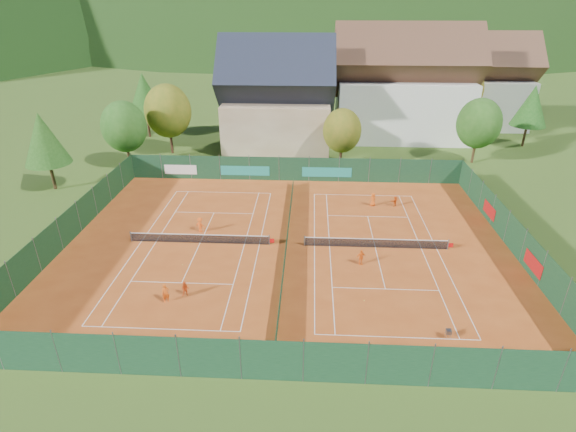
# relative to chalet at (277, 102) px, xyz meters

# --- Properties ---
(ground) EXTENTS (600.00, 600.00, 0.00)m
(ground) POSITION_rel_chalet_xyz_m (3.00, -30.00, -6.64)
(ground) COLOR #335119
(ground) RESTS_ON ground
(clay_pad) EXTENTS (40.00, 32.00, 0.01)m
(clay_pad) POSITION_rel_chalet_xyz_m (3.00, -30.00, -6.62)
(clay_pad) COLOR #AE4919
(clay_pad) RESTS_ON ground
(court_markings_left) EXTENTS (11.03, 23.83, 0.00)m
(court_markings_left) POSITION_rel_chalet_xyz_m (-5.00, -30.00, -6.61)
(court_markings_left) COLOR white
(court_markings_left) RESTS_ON ground
(court_markings_right) EXTENTS (11.03, 23.83, 0.00)m
(court_markings_right) POSITION_rel_chalet_xyz_m (11.00, -30.00, -6.61)
(court_markings_right) COLOR white
(court_markings_right) RESTS_ON ground
(tennis_net_left) EXTENTS (13.30, 0.10, 1.02)m
(tennis_net_left) POSITION_rel_chalet_xyz_m (-4.85, -30.00, -6.12)
(tennis_net_left) COLOR #59595B
(tennis_net_left) RESTS_ON ground
(tennis_net_right) EXTENTS (13.30, 0.10, 1.02)m
(tennis_net_right) POSITION_rel_chalet_xyz_m (11.15, -30.00, -6.12)
(tennis_net_right) COLOR #59595B
(tennis_net_right) RESTS_ON ground
(court_divider) EXTENTS (0.03, 28.80, 1.00)m
(court_divider) POSITION_rel_chalet_xyz_m (3.00, -30.00, -6.12)
(court_divider) COLOR #13341E
(court_divider) RESTS_ON ground
(fence_north) EXTENTS (40.00, 0.10, 3.00)m
(fence_north) POSITION_rel_chalet_xyz_m (2.54, -14.01, -5.16)
(fence_north) COLOR #143720
(fence_north) RESTS_ON ground
(fence_south) EXTENTS (40.00, 0.04, 3.00)m
(fence_south) POSITION_rel_chalet_xyz_m (3.00, -46.00, -5.12)
(fence_south) COLOR #163C23
(fence_south) RESTS_ON ground
(fence_west) EXTENTS (0.04, 32.00, 3.00)m
(fence_west) POSITION_rel_chalet_xyz_m (-17.00, -30.00, -5.12)
(fence_west) COLOR #123318
(fence_west) RESTS_ON ground
(fence_east) EXTENTS (0.09, 32.00, 3.00)m
(fence_east) POSITION_rel_chalet_xyz_m (23.00, -29.95, -5.14)
(fence_east) COLOR #153A20
(fence_east) RESTS_ON ground
(chalet) EXTENTS (16.20, 12.00, 16.00)m
(chalet) POSITION_rel_chalet_xyz_m (0.00, 0.00, 0.00)
(chalet) COLOR beige
(chalet) RESTS_ON ground
(hotel_block_a) EXTENTS (21.60, 11.00, 17.25)m
(hotel_block_a) POSITION_rel_chalet_xyz_m (19.00, 6.00, 0.76)
(hotel_block_a) COLOR silver
(hotel_block_a) RESTS_ON ground
(hotel_block_b) EXTENTS (17.28, 10.00, 15.50)m
(hotel_block_b) POSITION_rel_chalet_xyz_m (33.00, 14.00, -0.01)
(hotel_block_b) COLOR silver
(hotel_block_b) RESTS_ON ground
(tree_west_front) EXTENTS (5.72, 5.72, 8.69)m
(tree_west_front) POSITION_rel_chalet_xyz_m (-19.00, -10.00, -1.23)
(tree_west_front) COLOR #4D341B
(tree_west_front) RESTS_ON ground
(tree_west_mid) EXTENTS (6.44, 6.44, 9.78)m
(tree_west_mid) POSITION_rel_chalet_xyz_m (-15.00, -4.00, -0.56)
(tree_west_mid) COLOR #402416
(tree_west_mid) RESTS_ON ground
(tree_west_back) EXTENTS (5.60, 5.60, 10.00)m
(tree_west_back) POSITION_rel_chalet_xyz_m (-21.00, 4.00, 0.11)
(tree_west_back) COLOR #482919
(tree_west_back) RESTS_ON ground
(tree_center) EXTENTS (5.01, 5.01, 7.60)m
(tree_center) POSITION_rel_chalet_xyz_m (9.00, -8.00, -1.91)
(tree_center) COLOR #402516
(tree_center) RESTS_ON ground
(tree_east_front) EXTENTS (5.72, 5.72, 8.69)m
(tree_east_front) POSITION_rel_chalet_xyz_m (27.00, -6.00, -1.23)
(tree_east_front) COLOR #4D341B
(tree_east_front) RESTS_ON ground
(tree_east_mid) EXTENTS (5.04, 5.04, 9.00)m
(tree_east_mid) POSITION_rel_chalet_xyz_m (37.00, 2.00, -0.56)
(tree_east_mid) COLOR #462919
(tree_east_mid) RESTS_ON ground
(tree_west_side) EXTENTS (5.04, 5.04, 9.00)m
(tree_west_side) POSITION_rel_chalet_xyz_m (-25.00, -18.00, -0.56)
(tree_west_side) COLOR #473119
(tree_west_side) RESTS_ON ground
(tree_east_back) EXTENTS (7.15, 7.15, 10.86)m
(tree_east_back) POSITION_rel_chalet_xyz_m (29.00, 10.00, 0.12)
(tree_east_back) COLOR #452E18
(tree_east_back) RESTS_ON ground
(mountain_backdrop) EXTENTS (820.00, 530.00, 242.00)m
(mountain_backdrop) POSITION_rel_chalet_xyz_m (31.54, 203.48, -46.26)
(mountain_backdrop) COLOR black
(mountain_backdrop) RESTS_ON ground
(ball_hopper) EXTENTS (0.34, 0.34, 0.80)m
(ball_hopper) POSITION_rel_chalet_xyz_m (14.31, -41.80, -6.07)
(ball_hopper) COLOR slate
(ball_hopper) RESTS_ON ground
(loose_ball_0) EXTENTS (0.07, 0.07, 0.07)m
(loose_ball_0) POSITION_rel_chalet_xyz_m (-5.62, -33.80, -6.59)
(loose_ball_0) COLOR #CCD833
(loose_ball_0) RESTS_ON ground
(loose_ball_1) EXTENTS (0.07, 0.07, 0.07)m
(loose_ball_1) POSITION_rel_chalet_xyz_m (9.21, -37.98, -6.59)
(loose_ball_1) COLOR #CCD833
(loose_ball_1) RESTS_ON ground
(player_left_near) EXTENTS (0.67, 0.61, 1.55)m
(player_left_near) POSITION_rel_chalet_xyz_m (-5.45, -38.87, -5.85)
(player_left_near) COLOR orange
(player_left_near) RESTS_ON ground
(player_left_mid) EXTENTS (0.63, 0.52, 1.20)m
(player_left_mid) POSITION_rel_chalet_xyz_m (-4.23, -38.01, -6.02)
(player_left_mid) COLOR #D84413
(player_left_mid) RESTS_ON ground
(player_left_far) EXTENTS (1.11, 0.87, 1.51)m
(player_left_far) POSITION_rel_chalet_xyz_m (-5.42, -27.81, -5.87)
(player_left_far) COLOR #FF5B16
(player_left_far) RESTS_ON ground
(player_right_near) EXTENTS (0.88, 0.55, 1.39)m
(player_right_near) POSITION_rel_chalet_xyz_m (9.39, -32.88, -5.93)
(player_right_near) COLOR orange
(player_right_near) RESTS_ON ground
(player_right_far_a) EXTENTS (0.87, 0.77, 1.49)m
(player_right_far_a) POSITION_rel_chalet_xyz_m (11.79, -20.91, -5.88)
(player_right_far_a) COLOR #E95C14
(player_right_far_a) RESTS_ON ground
(player_right_far_b) EXTENTS (1.09, 0.97, 1.20)m
(player_right_far_b) POSITION_rel_chalet_xyz_m (14.16, -20.90, -6.03)
(player_right_far_b) COLOR #E55A14
(player_right_far_b) RESTS_ON ground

